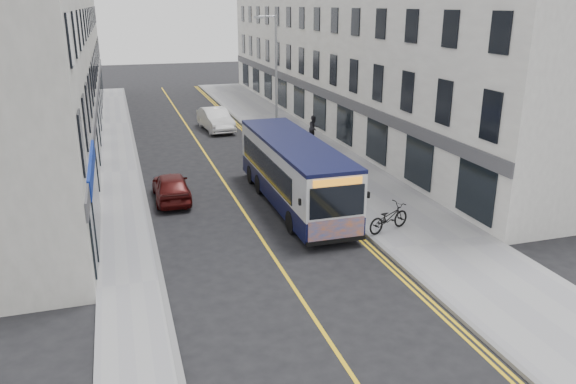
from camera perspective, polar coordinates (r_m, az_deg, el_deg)
ground at (r=20.51m, az=-1.78°, el=-6.14°), size 140.00×140.00×0.00m
pavement_east at (r=33.09m, az=3.14°, el=3.65°), size 4.50×64.00×0.12m
pavement_west at (r=31.17m, az=-16.69°, el=1.93°), size 2.00×64.00×0.12m
kerb_east at (r=32.41m, az=-0.61°, el=3.36°), size 0.18×64.00×0.13m
kerb_west at (r=31.18m, az=-14.86°, el=2.11°), size 0.18×64.00×0.13m
road_centre_line at (r=31.56m, az=-7.59°, el=2.66°), size 0.12×64.00×0.01m
road_dbl_yellow_inner at (r=32.30m, az=-1.37°, el=3.19°), size 0.10×64.00×0.01m
road_dbl_yellow_outer at (r=32.35m, az=-1.03°, el=3.22°), size 0.10×64.00×0.01m
terrace_east at (r=42.33m, az=5.88°, el=15.69°), size 6.00×46.00×13.00m
terrace_west at (r=39.25m, az=-23.88°, el=14.04°), size 6.00×46.00×13.00m
streetlamp at (r=33.50m, az=-1.34°, el=11.39°), size 1.32×0.18×8.00m
city_bus at (r=24.66m, az=0.58°, el=2.21°), size 2.39×10.22×2.97m
bicycle at (r=22.24m, az=10.18°, el=-2.58°), size 2.17×1.37×1.08m
pedestrian_near at (r=35.08m, az=-0.54°, el=6.07°), size 0.72×0.60×1.71m
pedestrian_far at (r=36.59m, az=2.64°, el=6.52°), size 0.98×0.89×1.63m
car_white at (r=40.46m, az=-7.36°, el=7.33°), size 2.09×4.87×1.56m
car_maroon at (r=26.11m, az=-11.77°, el=0.55°), size 1.60×3.92×1.33m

